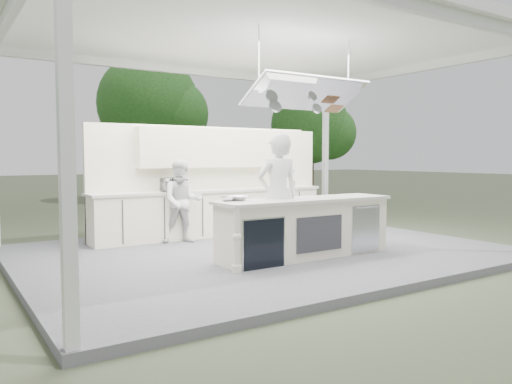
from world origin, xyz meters
TOP-DOWN VIEW (x-y plane):
  - ground at (0.00, 0.00)m, footprint 90.00×90.00m
  - stage_deck at (0.00, 0.00)m, footprint 8.00×6.00m
  - tent at (0.00, -0.01)m, footprint 8.20×6.20m
  - demo_island at (0.18, -0.91)m, footprint 3.10×0.79m
  - back_counter at (0.00, 1.90)m, footprint 5.08×0.72m
  - back_wall_unit at (0.44, 2.11)m, footprint 5.05×0.48m
  - tree_cluster at (-0.16, 9.77)m, footprint 19.55×9.40m
  - head_chef at (-0.21, -0.70)m, footprint 0.78×0.57m
  - sous_chef at (-0.90, 1.41)m, footprint 0.92×0.82m
  - toaster_oven at (-0.93, 1.70)m, footprint 0.53×0.41m
  - bowl_large at (-0.92, -0.65)m, footprint 0.39×0.39m
  - bowl_small at (-1.10, -0.65)m, footprint 0.24×0.24m

SIDE VIEW (x-z plane):
  - ground at x=0.00m, z-range 0.00..0.00m
  - stage_deck at x=0.00m, z-range 0.00..0.12m
  - demo_island at x=0.18m, z-range 0.12..1.07m
  - back_counter at x=0.00m, z-range 0.12..1.07m
  - sous_chef at x=-0.90m, z-range 0.12..1.69m
  - bowl_small at x=-1.10m, z-range 1.07..1.14m
  - bowl_large at x=-0.92m, z-range 1.07..1.14m
  - head_chef at x=-0.21m, z-range 0.12..2.11m
  - toaster_oven at x=-0.93m, z-range 1.07..1.33m
  - back_wall_unit at x=0.44m, z-range 0.45..2.70m
  - tree_cluster at x=-0.16m, z-range 0.36..6.21m
  - tent at x=0.00m, z-range 1.78..5.64m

